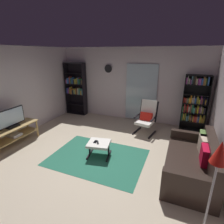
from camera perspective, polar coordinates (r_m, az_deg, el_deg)
name	(u,v)px	position (r m, az deg, el deg)	size (l,w,h in m)	color
ground_plane	(94,158)	(4.43, -5.72, -14.52)	(7.02, 7.02, 0.00)	#BFAF95
wall_back	(131,85)	(6.49, 6.02, 8.73)	(5.60, 0.06, 2.60)	silver
wall_left	(5,95)	(5.65, -31.28, 4.58)	(0.06, 6.00, 2.60)	silver
glass_door_panel	(141,93)	(6.38, 9.32, 6.11)	(1.10, 0.01, 2.00)	silver
area_rug	(98,157)	(4.44, -4.68, -14.32)	(2.23, 1.61, 0.01)	#276A52
tv_stand	(14,133)	(5.50, -29.14, -5.93)	(0.48, 1.37, 0.53)	tan
television	(11,119)	(5.35, -29.84, -1.89)	(0.20, 0.80, 0.51)	black
bookshelf_near_tv	(76,88)	(7.27, -11.55, 7.59)	(0.83, 0.30, 2.04)	black
bookshelf_near_sofa	(195,103)	(6.14, 25.17, 2.74)	(0.74, 0.30, 1.78)	black
leather_sofa	(193,162)	(4.08, 24.71, -14.57)	(0.91, 1.84, 0.80)	#2C211B
lounge_armchair	(147,116)	(5.58, 11.10, -1.36)	(0.67, 0.74, 1.02)	black
ottoman	(99,145)	(4.35, -4.26, -10.51)	(0.60, 0.57, 0.36)	white
tv_remote	(98,143)	(4.30, -4.65, -9.79)	(0.04, 0.14, 0.02)	black
cell_phone	(95,142)	(4.35, -5.37, -9.51)	(0.07, 0.14, 0.01)	black
floor_lamp_by_sofa	(216,169)	(2.25, 30.67, -15.59)	(0.22, 0.22, 1.58)	#A5A5AD
wall_clock	(108,69)	(6.64, -1.19, 13.83)	(0.29, 0.03, 0.29)	silver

